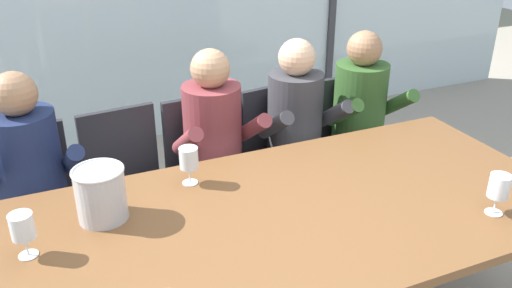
% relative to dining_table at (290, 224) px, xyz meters
% --- Properties ---
extents(ground, '(14.00, 14.00, 0.00)m').
position_rel_dining_table_xyz_m(ground, '(0.00, 1.00, -0.69)').
color(ground, '#9E9384').
extents(dining_table, '(2.41, 1.13, 0.75)m').
position_rel_dining_table_xyz_m(dining_table, '(0.00, 0.00, 0.00)').
color(dining_table, brown).
rests_on(dining_table, ground).
extents(chair_near_curtain, '(0.46, 0.46, 0.87)m').
position_rel_dining_table_xyz_m(chair_near_curtain, '(-0.98, 0.96, -0.18)').
color(chair_near_curtain, '#232328').
rests_on(chair_near_curtain, ground).
extents(chair_left_of_center, '(0.48, 0.48, 0.87)m').
position_rel_dining_table_xyz_m(chair_left_of_center, '(-0.49, 0.98, -0.18)').
color(chair_left_of_center, '#232328').
rests_on(chair_left_of_center, ground).
extents(chair_center, '(0.47, 0.47, 0.87)m').
position_rel_dining_table_xyz_m(chair_center, '(-0.03, 0.99, -0.18)').
color(chair_center, '#232328').
rests_on(chair_center, ground).
extents(chair_right_of_center, '(0.50, 0.50, 0.87)m').
position_rel_dining_table_xyz_m(chair_right_of_center, '(0.44, 0.98, -0.18)').
color(chair_right_of_center, '#232328').
rests_on(chair_right_of_center, ground).
extents(chair_near_window_right, '(0.44, 0.44, 0.87)m').
position_rel_dining_table_xyz_m(chair_near_window_right, '(0.96, 0.96, -0.18)').
color(chair_near_window_right, '#232328').
rests_on(chair_near_window_right, ground).
extents(person_navy_polo, '(0.49, 0.63, 1.19)m').
position_rel_dining_table_xyz_m(person_navy_polo, '(-0.95, 0.84, -0.01)').
color(person_navy_polo, '#192347').
rests_on(person_navy_polo, ground).
extents(person_maroon_top, '(0.48, 0.62, 1.19)m').
position_rel_dining_table_xyz_m(person_maroon_top, '(-0.01, 0.84, -0.01)').
color(person_maroon_top, brown).
rests_on(person_maroon_top, ground).
extents(person_charcoal_jacket, '(0.47, 0.62, 1.19)m').
position_rel_dining_table_xyz_m(person_charcoal_jacket, '(0.50, 0.84, -0.01)').
color(person_charcoal_jacket, '#38383D').
rests_on(person_charcoal_jacket, ground).
extents(person_olive_shirt, '(0.46, 0.61, 1.19)m').
position_rel_dining_table_xyz_m(person_olive_shirt, '(0.94, 0.84, -0.01)').
color(person_olive_shirt, '#2D5123').
rests_on(person_olive_shirt, ground).
extents(ice_bucket_primary, '(0.20, 0.20, 0.22)m').
position_rel_dining_table_xyz_m(ice_bucket_primary, '(-0.70, 0.26, 0.18)').
color(ice_bucket_primary, '#B7B7BC').
rests_on(ice_bucket_primary, dining_table).
extents(wine_glass_by_left_taster, '(0.08, 0.08, 0.17)m').
position_rel_dining_table_xyz_m(wine_glass_by_left_taster, '(-0.31, 0.38, 0.18)').
color(wine_glass_by_left_taster, silver).
rests_on(wine_glass_by_left_taster, dining_table).
extents(wine_glass_near_bucket, '(0.08, 0.08, 0.17)m').
position_rel_dining_table_xyz_m(wine_glass_near_bucket, '(-0.99, 0.12, 0.18)').
color(wine_glass_near_bucket, silver).
rests_on(wine_glass_near_bucket, dining_table).
extents(wine_glass_center_pour, '(0.08, 0.08, 0.17)m').
position_rel_dining_table_xyz_m(wine_glass_center_pour, '(0.75, -0.34, 0.18)').
color(wine_glass_center_pour, silver).
rests_on(wine_glass_center_pour, dining_table).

